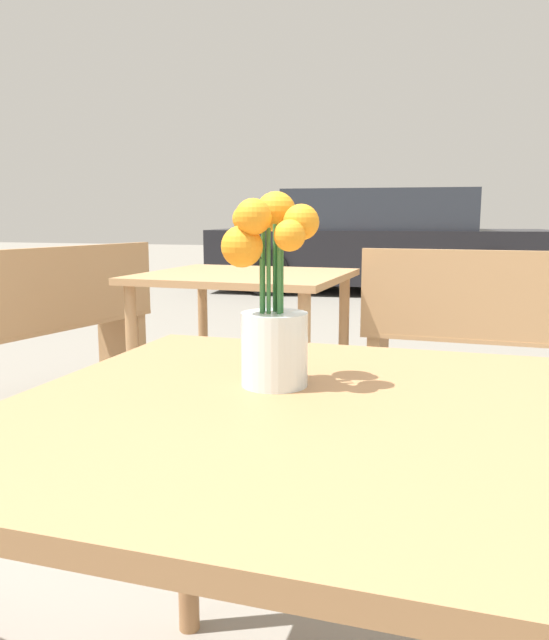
# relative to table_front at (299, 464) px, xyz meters

# --- Properties ---
(table_front) EXTENTS (0.89, 0.90, 0.72)m
(table_front) POSITION_rel_table_front_xyz_m (0.00, 0.00, 0.00)
(table_front) COLOR #9E7047
(table_front) RESTS_ON ground_plane
(flower_vase) EXTENTS (0.15, 0.15, 0.32)m
(flower_vase) POSITION_rel_table_front_xyz_m (-0.07, 0.09, 0.23)
(flower_vase) COLOR silver
(flower_vase) RESTS_ON table_front
(bench_near) EXTENTS (0.67, 1.56, 0.85)m
(bench_near) POSITION_rel_table_front_xyz_m (-1.79, 1.70, -0.17)
(bench_near) COLOR tan
(bench_near) RESTS_ON ground_plane
(bench_far) EXTENTS (1.68, 0.41, 0.85)m
(bench_far) POSITION_rel_table_front_xyz_m (0.62, 2.11, -0.16)
(bench_far) COLOR tan
(bench_far) RESTS_ON ground_plane
(table_back) EXTENTS (0.92, 0.86, 0.74)m
(table_back) POSITION_rel_table_front_xyz_m (-0.71, 1.78, 0.02)
(table_back) COLOR tan
(table_back) RESTS_ON ground_plane
(parked_car) EXTENTS (4.51, 2.03, 1.34)m
(parked_car) POSITION_rel_table_front_xyz_m (-0.83, 7.62, 0.02)
(parked_car) COLOR black
(parked_car) RESTS_ON ground_plane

